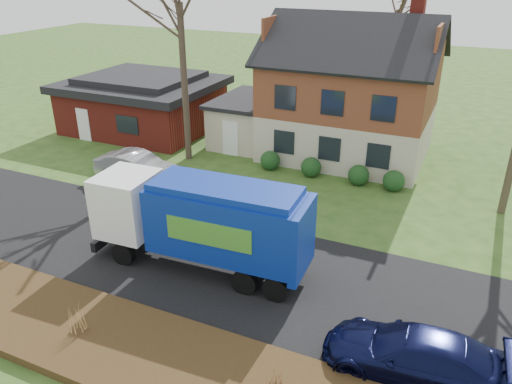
% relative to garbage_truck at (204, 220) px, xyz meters
% --- Properties ---
extents(ground, '(120.00, 120.00, 0.00)m').
position_rel_garbage_truck_xyz_m(ground, '(-0.42, 0.37, -2.07)').
color(ground, '#2A4B19').
rests_on(ground, ground).
extents(road, '(80.00, 7.00, 0.02)m').
position_rel_garbage_truck_xyz_m(road, '(-0.42, 0.37, -2.06)').
color(road, black).
rests_on(road, ground).
extents(mulch_verge, '(80.00, 3.50, 0.30)m').
position_rel_garbage_truck_xyz_m(mulch_verge, '(-0.42, -4.93, -1.92)').
color(mulch_verge, '#302110').
rests_on(mulch_verge, ground).
extents(main_house, '(12.95, 8.95, 9.26)m').
position_rel_garbage_truck_xyz_m(main_house, '(1.07, 14.28, 1.96)').
color(main_house, beige).
rests_on(main_house, ground).
extents(ranch_house, '(9.80, 8.20, 3.70)m').
position_rel_garbage_truck_xyz_m(ranch_house, '(-12.42, 13.37, -0.26)').
color(ranch_house, maroon).
rests_on(ranch_house, ground).
extents(garbage_truck, '(8.47, 2.64, 3.59)m').
position_rel_garbage_truck_xyz_m(garbage_truck, '(0.00, 0.00, 0.00)').
color(garbage_truck, black).
rests_on(garbage_truck, ground).
extents(silver_sedan, '(4.72, 1.74, 1.55)m').
position_rel_garbage_truck_xyz_m(silver_sedan, '(-7.29, 5.64, -1.30)').
color(silver_sedan, '#A3A5AB').
rests_on(silver_sedan, ground).
extents(navy_wagon, '(5.16, 2.31, 1.47)m').
position_rel_garbage_truck_xyz_m(navy_wagon, '(7.98, -2.35, -1.33)').
color(navy_wagon, black).
rests_on(navy_wagon, ground).
extents(grass_clump_mid, '(0.37, 0.30, 1.02)m').
position_rel_garbage_truck_xyz_m(grass_clump_mid, '(-1.59, -5.03, -1.26)').
color(grass_clump_mid, tan).
rests_on(grass_clump_mid, mulch_verge).
extents(grass_clump_east, '(0.36, 0.30, 0.90)m').
position_rel_garbage_truck_xyz_m(grass_clump_east, '(4.69, -4.55, -1.32)').
color(grass_clump_east, '#996E43').
rests_on(grass_clump_east, mulch_verge).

